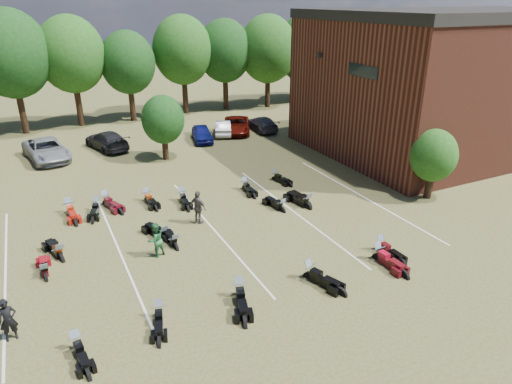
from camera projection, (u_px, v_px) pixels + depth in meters
ground at (289, 241)px, 23.31m from camera, size 160.00×160.00×0.00m
car_2 at (46, 150)px, 34.78m from camera, size 3.54×5.98×1.56m
car_3 at (107, 140)px, 37.34m from camera, size 3.33×5.36×1.45m
car_4 at (202, 133)px, 39.41m from camera, size 2.41×4.19×1.34m
car_5 at (223, 127)px, 41.33m from camera, size 2.72×4.18×1.30m
car_6 at (237, 125)px, 41.90m from camera, size 4.17×5.53×1.39m
car_7 at (262, 124)px, 42.60m from camera, size 2.07×4.57×1.30m
person_black at (8, 320)px, 16.30m from camera, size 0.66×0.47×1.70m
person_green at (156, 240)px, 21.67m from camera, size 0.99×0.86×1.72m
person_grey at (198, 207)px, 24.84m from camera, size 0.92×1.21×1.91m
motorcycle_0 at (78, 350)px, 16.09m from camera, size 0.86×2.05×1.11m
motorcycle_1 at (160, 318)px, 17.70m from camera, size 1.15×2.10×1.12m
motorcycle_2 at (239, 297)px, 18.94m from camera, size 1.43×2.49×1.32m
motorcycle_3 at (309, 279)px, 20.19m from camera, size 1.45×2.43×1.29m
motorcycle_5 at (380, 251)px, 22.45m from camera, size 0.69×2.10×1.17m
motorcycle_6 at (378, 260)px, 21.65m from camera, size 0.85×2.33×1.28m
motorcycle_7 at (46, 279)px, 20.19m from camera, size 0.70×2.09×1.16m
motorcycle_8 at (62, 260)px, 21.63m from camera, size 1.33×2.41×1.28m
motorcycle_9 at (164, 241)px, 23.34m from camera, size 1.38×2.38×1.26m
motorcycle_10 at (176, 248)px, 22.63m from camera, size 0.82×2.16×1.18m
motorcycle_11 at (282, 211)px, 26.58m from camera, size 1.01×2.20×1.18m
motorcycle_12 at (308, 206)px, 27.21m from camera, size 1.00×2.38×1.29m
motorcycle_13 at (307, 208)px, 26.97m from camera, size 1.26×2.58×1.38m
motorcycle_14 at (106, 205)px, 27.35m from camera, size 1.44×2.44×1.30m
motorcycle_15 at (70, 213)px, 26.33m from camera, size 0.92×2.38×1.30m
motorcycle_16 at (97, 210)px, 26.69m from camera, size 1.27×2.28×1.21m
motorcycle_17 at (147, 201)px, 27.92m from camera, size 0.87×2.20×1.20m
motorcycle_18 at (182, 201)px, 27.98m from camera, size 0.86×2.18×1.19m
motorcycle_19 at (245, 189)px, 29.62m from camera, size 0.75×2.08×1.15m
motorcycle_20 at (275, 180)px, 31.11m from camera, size 1.07×2.09×1.11m
brick_building at (467, 78)px, 37.62m from camera, size 25.40×15.20×10.70m
tree_line at (132, 56)px, 44.33m from camera, size 56.00×6.00×9.79m
young_tree_near_building at (434, 156)px, 27.34m from camera, size 2.80×2.80×4.16m
young_tree_midfield at (163, 120)px, 34.05m from camera, size 3.20×3.20×4.70m
parking_lines at (213, 229)px, 24.55m from camera, size 20.10×14.00×0.01m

